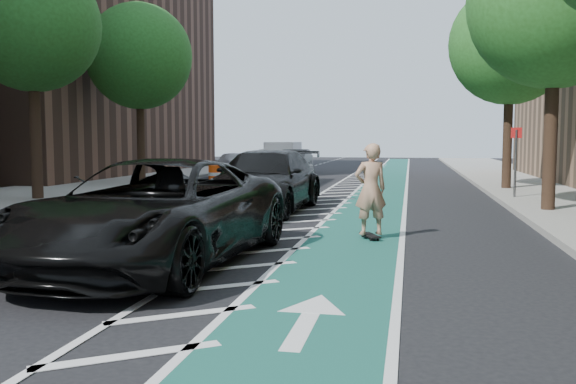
% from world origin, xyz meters
% --- Properties ---
extents(ground, '(120.00, 120.00, 0.00)m').
position_xyz_m(ground, '(0.00, 0.00, 0.00)').
color(ground, black).
rests_on(ground, ground).
extents(bike_lane, '(2.00, 90.00, 0.01)m').
position_xyz_m(bike_lane, '(3.00, 10.00, 0.01)').
color(bike_lane, '#185445').
rests_on(bike_lane, ground).
extents(buffer_strip, '(1.40, 90.00, 0.01)m').
position_xyz_m(buffer_strip, '(1.50, 10.00, 0.01)').
color(buffer_strip, silver).
rests_on(buffer_strip, ground).
extents(sidewalk_left, '(5.00, 90.00, 0.15)m').
position_xyz_m(sidewalk_left, '(-9.50, 10.00, 0.07)').
color(sidewalk_left, gray).
rests_on(sidewalk_left, ground).
extents(curb_right, '(0.12, 90.00, 0.16)m').
position_xyz_m(curb_right, '(7.05, 10.00, 0.08)').
color(curb_right, gray).
rests_on(curb_right, ground).
extents(curb_left, '(0.12, 90.00, 0.16)m').
position_xyz_m(curb_left, '(-7.05, 10.00, 0.08)').
color(curb_left, gray).
rests_on(curb_left, ground).
extents(building_left_far, '(14.00, 22.00, 18.00)m').
position_xyz_m(building_left_far, '(-17.50, 24.00, 9.00)').
color(building_left_far, brown).
rests_on(building_left_far, ground).
extents(tree_l_c, '(4.20, 4.20, 7.90)m').
position_xyz_m(tree_l_c, '(-7.90, 8.00, 5.77)').
color(tree_l_c, '#382619').
rests_on(tree_l_c, ground).
extents(tree_r_d, '(4.20, 4.20, 7.90)m').
position_xyz_m(tree_r_d, '(7.90, 16.00, 5.77)').
color(tree_r_d, '#382619').
rests_on(tree_r_d, ground).
extents(tree_l_d, '(4.20, 4.20, 7.90)m').
position_xyz_m(tree_l_d, '(-7.90, 16.00, 5.77)').
color(tree_l_d, '#382619').
rests_on(tree_l_d, ground).
extents(sign_post, '(0.35, 0.08, 2.47)m').
position_xyz_m(sign_post, '(7.60, 12.00, 1.35)').
color(sign_post, '#4C4C4C').
rests_on(sign_post, ground).
extents(skateboard, '(0.50, 0.78, 0.10)m').
position_xyz_m(skateboard, '(3.34, 3.21, 0.08)').
color(skateboard, black).
rests_on(skateboard, ground).
extents(skateboarder, '(0.82, 0.70, 1.91)m').
position_xyz_m(skateboarder, '(3.34, 3.21, 1.06)').
color(skateboarder, tan).
rests_on(skateboarder, skateboard).
extents(suv_near, '(3.32, 6.53, 1.77)m').
position_xyz_m(suv_near, '(0.00, -0.08, 0.88)').
color(suv_near, black).
rests_on(suv_near, ground).
extents(suv_far, '(2.74, 6.19, 1.77)m').
position_xyz_m(suv_far, '(0.00, 7.64, 0.88)').
color(suv_far, black).
rests_on(suv_far, ground).
extents(car_silver, '(1.90, 4.26, 1.42)m').
position_xyz_m(car_silver, '(-5.44, 22.65, 0.71)').
color(car_silver, '#A8A8AD').
rests_on(car_silver, ground).
extents(car_grey, '(1.57, 4.44, 1.46)m').
position_xyz_m(car_grey, '(-2.80, 27.11, 0.73)').
color(car_grey, '#505155').
rests_on(car_grey, ground).
extents(box_truck, '(2.13, 4.54, 1.87)m').
position_xyz_m(box_truck, '(-4.70, 32.06, 0.86)').
color(box_truck, silver).
rests_on(box_truck, ground).
extents(barrel_a, '(0.62, 0.62, 0.84)m').
position_xyz_m(barrel_a, '(-2.20, 3.00, 0.40)').
color(barrel_a, '#EC440C').
rests_on(barrel_a, ground).
extents(barrel_b, '(0.64, 0.64, 0.88)m').
position_xyz_m(barrel_b, '(-3.60, 9.50, 0.41)').
color(barrel_b, orange).
rests_on(barrel_b, ground).
extents(barrel_c, '(0.75, 0.75, 1.02)m').
position_xyz_m(barrel_c, '(-3.74, 14.50, 0.48)').
color(barrel_c, '#FF4B0D').
rests_on(barrel_c, ground).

